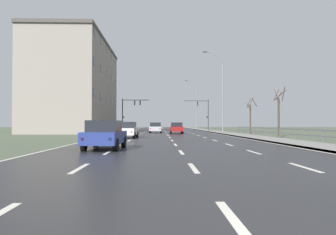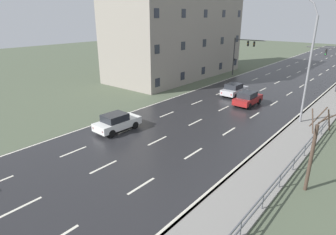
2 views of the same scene
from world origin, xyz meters
TOP-DOWN VIEW (x-y plane):
  - ground_plane at (0.00, 48.00)m, footprint 160.00×160.00m
  - road_asphalt_strip at (0.00, 59.99)m, footprint 14.00×120.00m
  - sidewalk_right at (8.43, 60.00)m, footprint 3.00×120.00m
  - guardrail at (9.85, 23.46)m, footprint 0.07×35.23m
  - street_lamp_midground at (7.42, 40.54)m, footprint 2.77×0.24m
  - street_lamp_distant at (7.42, 70.58)m, footprint 2.82×0.24m
  - traffic_signal_right at (7.11, 55.11)m, footprint 4.48×0.36m
  - traffic_signal_left at (-6.64, 57.01)m, footprint 5.15×0.36m
  - car_near_left at (-1.59, 45.21)m, footprint 1.89×4.13m
  - car_mid_centre at (-4.14, 28.39)m, footprint 1.97×4.17m
  - car_near_right at (-3.98, 14.80)m, footprint 1.98×4.17m
  - car_far_right at (1.41, 42.54)m, footprint 1.87×4.12m
  - brick_building at (-14.87, 50.79)m, footprint 10.39×24.32m
  - bare_tree_mid at (11.09, 29.42)m, footprint 1.39×1.58m
  - bare_tree_far at (11.61, 41.26)m, footprint 1.57×1.57m

SIDE VIEW (x-z plane):
  - ground_plane at x=0.00m, z-range -0.12..0.00m
  - road_asphalt_strip at x=0.00m, z-range 0.00..0.02m
  - sidewalk_right at x=8.43m, z-range 0.00..0.12m
  - guardrail at x=9.85m, z-range 0.21..1.21m
  - car_near_left at x=-1.59m, z-range 0.02..1.59m
  - car_mid_centre at x=-4.14m, z-range 0.02..1.59m
  - car_near_right at x=-3.98m, z-range 0.02..1.59m
  - car_far_right at x=1.41m, z-range 0.02..1.59m
  - bare_tree_far at x=11.61m, z-range -0.24..4.93m
  - bare_tree_mid at x=11.09m, z-range -0.15..5.00m
  - traffic_signal_right at x=7.11m, z-range 0.89..6.71m
  - traffic_signal_left at x=-6.64m, z-range 1.14..7.21m
  - street_lamp_midground at x=7.42m, z-range -0.15..11.15m
  - street_lamp_distant at x=7.42m, z-range -0.15..11.32m
  - brick_building at x=-14.87m, z-range 0.01..14.98m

